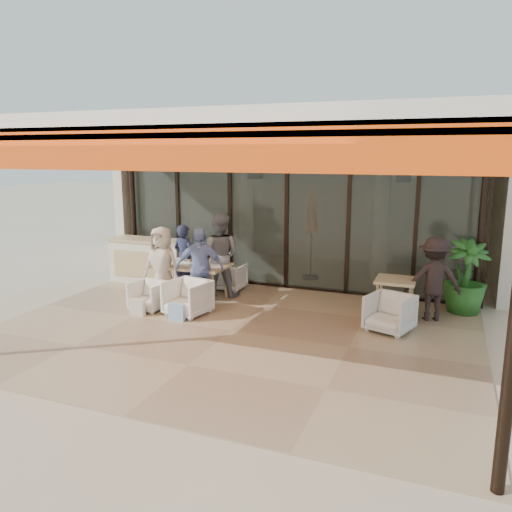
{
  "coord_description": "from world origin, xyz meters",
  "views": [
    {
      "loc": [
        3.31,
        -7.31,
        2.97
      ],
      "look_at": [
        0.1,
        0.9,
        1.15
      ],
      "focal_mm": 35.0,
      "sensor_mm": 36.0,
      "label": 1
    }
  ],
  "objects_px": {
    "chair_near_right": "(188,296)",
    "standing_woman": "(433,279)",
    "dining_table": "(192,267)",
    "chair_far_left": "(196,272)",
    "diner_navy": "(184,258)",
    "potted_palm": "(466,277)",
    "diner_grey": "(220,255)",
    "side_table": "(396,285)",
    "host_counter": "(149,261)",
    "diner_periwinkle": "(200,268)",
    "chair_near_left": "(149,295)",
    "chair_far_right": "(230,276)",
    "diner_cream": "(162,266)",
    "side_chair": "(390,311)"
  },
  "relations": [
    {
      "from": "dining_table",
      "to": "diner_grey",
      "type": "height_order",
      "value": "diner_grey"
    },
    {
      "from": "chair_near_right",
      "to": "standing_woman",
      "type": "height_order",
      "value": "standing_woman"
    },
    {
      "from": "diner_cream",
      "to": "diner_periwinkle",
      "type": "distance_m",
      "value": 0.84
    },
    {
      "from": "diner_grey",
      "to": "potted_palm",
      "type": "xyz_separation_m",
      "value": [
        4.79,
        0.59,
        -0.17
      ]
    },
    {
      "from": "diner_navy",
      "to": "side_chair",
      "type": "height_order",
      "value": "diner_navy"
    },
    {
      "from": "host_counter",
      "to": "chair_far_left",
      "type": "bearing_deg",
      "value": 6.2
    },
    {
      "from": "diner_cream",
      "to": "potted_palm",
      "type": "distance_m",
      "value": 5.82
    },
    {
      "from": "dining_table",
      "to": "chair_near_right",
      "type": "height_order",
      "value": "dining_table"
    },
    {
      "from": "diner_cream",
      "to": "side_chair",
      "type": "xyz_separation_m",
      "value": [
        4.44,
        -0.03,
        -0.42
      ]
    },
    {
      "from": "potted_palm",
      "to": "chair_far_right",
      "type": "bearing_deg",
      "value": -178.87
    },
    {
      "from": "chair_near_left",
      "to": "side_table",
      "type": "xyz_separation_m",
      "value": [
        4.44,
        1.22,
        0.32
      ]
    },
    {
      "from": "chair_near_right",
      "to": "side_table",
      "type": "relative_size",
      "value": 0.99
    },
    {
      "from": "host_counter",
      "to": "diner_grey",
      "type": "height_order",
      "value": "diner_grey"
    },
    {
      "from": "chair_far_left",
      "to": "side_table",
      "type": "distance_m",
      "value": 4.5
    },
    {
      "from": "host_counter",
      "to": "diner_periwinkle",
      "type": "xyz_separation_m",
      "value": [
        1.98,
        -1.28,
        0.26
      ]
    },
    {
      "from": "standing_woman",
      "to": "chair_far_right",
      "type": "bearing_deg",
      "value": -23.45
    },
    {
      "from": "chair_near_left",
      "to": "chair_near_right",
      "type": "xyz_separation_m",
      "value": [
        0.84,
        0.0,
        0.06
      ]
    },
    {
      "from": "dining_table",
      "to": "chair_far_left",
      "type": "bearing_deg",
      "value": 113.7
    },
    {
      "from": "chair_near_left",
      "to": "diner_periwinkle",
      "type": "relative_size",
      "value": 0.39
    },
    {
      "from": "host_counter",
      "to": "chair_far_left",
      "type": "height_order",
      "value": "host_counter"
    },
    {
      "from": "diner_grey",
      "to": "potted_palm",
      "type": "relative_size",
      "value": 1.24
    },
    {
      "from": "standing_woman",
      "to": "chair_near_right",
      "type": "bearing_deg",
      "value": 1.64
    },
    {
      "from": "chair_far_left",
      "to": "potted_palm",
      "type": "xyz_separation_m",
      "value": [
        5.63,
        0.09,
        0.37
      ]
    },
    {
      "from": "host_counter",
      "to": "chair_near_right",
      "type": "distance_m",
      "value": 2.67
    },
    {
      "from": "host_counter",
      "to": "chair_near_left",
      "type": "xyz_separation_m",
      "value": [
        1.14,
        -1.78,
        -0.22
      ]
    },
    {
      "from": "dining_table",
      "to": "standing_woman",
      "type": "height_order",
      "value": "standing_woman"
    },
    {
      "from": "host_counter",
      "to": "chair_far_right",
      "type": "relative_size",
      "value": 2.85
    },
    {
      "from": "chair_far_left",
      "to": "standing_woman",
      "type": "relative_size",
      "value": 0.44
    },
    {
      "from": "chair_far_right",
      "to": "chair_near_left",
      "type": "xyz_separation_m",
      "value": [
        -0.84,
        -1.9,
        -0.01
      ]
    },
    {
      "from": "standing_woman",
      "to": "side_table",
      "type": "bearing_deg",
      "value": -5.51
    },
    {
      "from": "host_counter",
      "to": "standing_woman",
      "type": "relative_size",
      "value": 1.2
    },
    {
      "from": "diner_navy",
      "to": "chair_far_left",
      "type": "bearing_deg",
      "value": -79.81
    },
    {
      "from": "chair_far_left",
      "to": "dining_table",
      "type": "bearing_deg",
      "value": 116.38
    },
    {
      "from": "chair_far_right",
      "to": "side_chair",
      "type": "relative_size",
      "value": 0.91
    },
    {
      "from": "diner_periwinkle",
      "to": "standing_woman",
      "type": "relative_size",
      "value": 1.03
    },
    {
      "from": "dining_table",
      "to": "diner_periwinkle",
      "type": "distance_m",
      "value": 0.63
    },
    {
      "from": "chair_near_left",
      "to": "diner_periwinkle",
      "type": "distance_m",
      "value": 1.09
    },
    {
      "from": "chair_far_left",
      "to": "diner_navy",
      "type": "relative_size",
      "value": 0.46
    },
    {
      "from": "dining_table",
      "to": "standing_woman",
      "type": "relative_size",
      "value": 0.97
    },
    {
      "from": "dining_table",
      "to": "side_chair",
      "type": "relative_size",
      "value": 2.09
    },
    {
      "from": "chair_near_right",
      "to": "diner_periwinkle",
      "type": "distance_m",
      "value": 0.66
    },
    {
      "from": "dining_table",
      "to": "diner_periwinkle",
      "type": "height_order",
      "value": "diner_periwinkle"
    },
    {
      "from": "diner_navy",
      "to": "potted_palm",
      "type": "relative_size",
      "value": 1.05
    },
    {
      "from": "chair_near_left",
      "to": "chair_far_right",
      "type": "bearing_deg",
      "value": 71.64
    },
    {
      "from": "chair_far_left",
      "to": "chair_near_right",
      "type": "distance_m",
      "value": 2.08
    },
    {
      "from": "chair_far_left",
      "to": "chair_far_right",
      "type": "height_order",
      "value": "chair_far_left"
    },
    {
      "from": "dining_table",
      "to": "diner_periwinkle",
      "type": "bearing_deg",
      "value": -46.97
    },
    {
      "from": "chair_near_right",
      "to": "side_chair",
      "type": "xyz_separation_m",
      "value": [
        3.6,
        0.47,
        -0.01
      ]
    },
    {
      "from": "dining_table",
      "to": "chair_far_right",
      "type": "bearing_deg",
      "value": 65.73
    },
    {
      "from": "diner_navy",
      "to": "diner_grey",
      "type": "distance_m",
      "value": 0.85
    }
  ]
}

